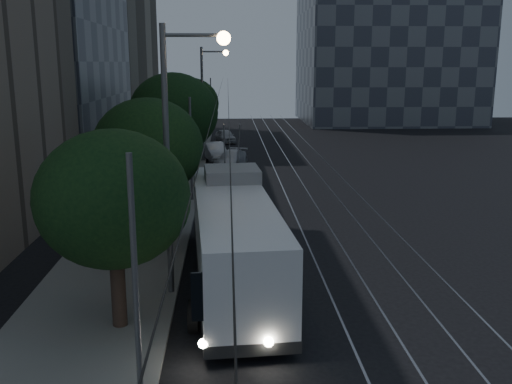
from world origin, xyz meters
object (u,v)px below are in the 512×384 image
(pickup_silver, at_px, (237,190))
(streetlamp_near, at_px, (179,137))
(trolleybus, at_px, (233,236))
(car_white_b, at_px, (231,159))
(car_white_a, at_px, (229,173))
(streetlamp_far, at_px, (207,93))
(car_white_c, at_px, (215,151))
(car_white_d, at_px, (225,136))

(pickup_silver, bearing_deg, streetlamp_near, -100.42)
(trolleybus, xyz_separation_m, streetlamp_near, (-1.75, -1.25, 3.80))
(car_white_b, bearing_deg, car_white_a, -73.51)
(car_white_a, bearing_deg, streetlamp_near, -103.80)
(streetlamp_far, bearing_deg, car_white_a, -78.81)
(car_white_b, xyz_separation_m, car_white_c, (-1.31, 3.09, 0.10))
(car_white_d, relative_size, streetlamp_near, 0.42)
(car_white_a, relative_size, streetlamp_near, 0.40)
(car_white_d, bearing_deg, car_white_a, -102.05)
(car_white_c, distance_m, streetlamp_far, 4.87)
(trolleybus, height_order, car_white_c, trolleybus)
(pickup_silver, relative_size, car_white_d, 1.37)
(car_white_b, relative_size, streetlamp_near, 0.47)
(car_white_d, distance_m, streetlamp_near, 38.86)
(car_white_c, xyz_separation_m, streetlamp_near, (-0.50, -28.03, 4.80))
(streetlamp_near, bearing_deg, car_white_c, 88.98)
(car_white_b, xyz_separation_m, streetlamp_far, (-1.81, 2.38, 4.89))
(car_white_c, bearing_deg, pickup_silver, -97.75)
(pickup_silver, relative_size, streetlamp_near, 0.57)
(trolleybus, bearing_deg, car_white_b, 85.53)
(car_white_d, height_order, streetlamp_far, streetlamp_far)
(car_white_d, xyz_separation_m, streetlamp_near, (-1.34, -38.53, 4.87))
(trolleybus, bearing_deg, streetlamp_near, -148.81)
(car_white_a, relative_size, car_white_d, 0.95)
(trolleybus, relative_size, car_white_d, 3.30)
(trolleybus, distance_m, car_white_a, 17.90)
(car_white_a, distance_m, car_white_d, 19.42)
(car_white_a, distance_m, car_white_c, 8.99)
(car_white_b, bearing_deg, trolleybus, -71.77)
(car_white_d, height_order, streetlamp_near, streetlamp_near)
(pickup_silver, height_order, car_white_b, pickup_silver)
(car_white_b, distance_m, car_white_c, 3.36)
(trolleybus, xyz_separation_m, streetlamp_far, (-1.75, 26.07, 3.79))
(pickup_silver, bearing_deg, car_white_b, 89.91)
(pickup_silver, height_order, streetlamp_near, streetlamp_near)
(car_white_b, bearing_deg, car_white_d, 110.36)
(car_white_d, relative_size, streetlamp_far, 0.42)
(streetlamp_near, bearing_deg, trolleybus, 35.52)
(pickup_silver, relative_size, car_white_b, 1.22)
(car_white_b, bearing_deg, streetlamp_far, 145.76)
(car_white_c, relative_size, streetlamp_near, 0.48)
(trolleybus, bearing_deg, streetlamp_far, 89.52)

